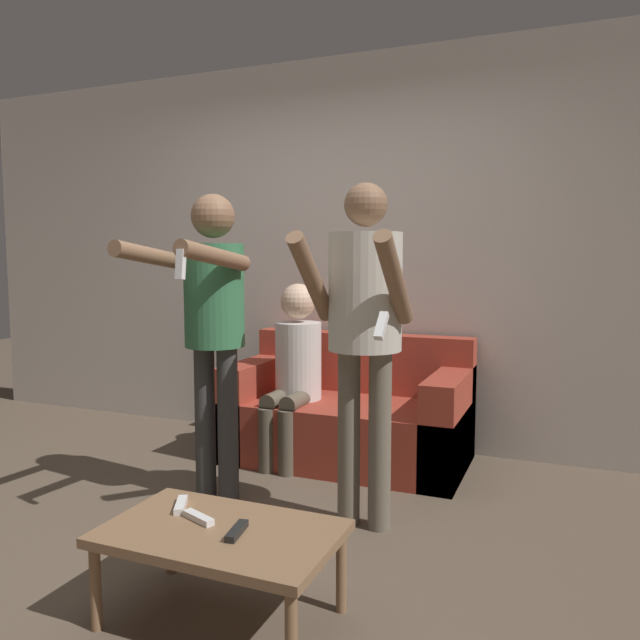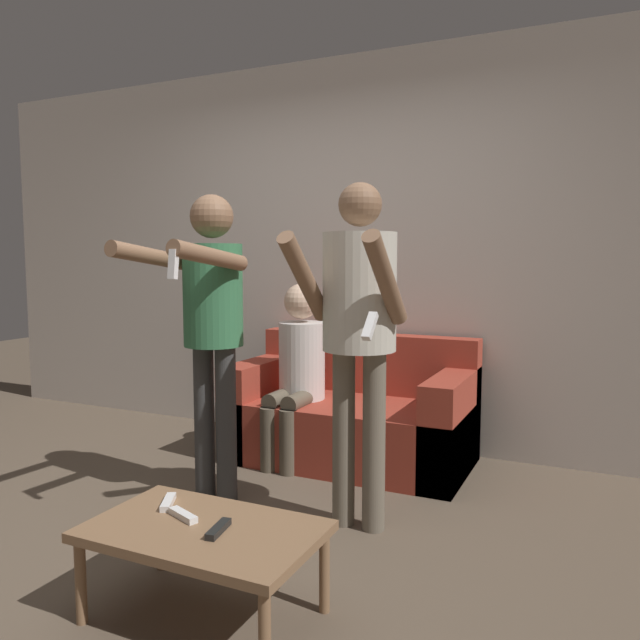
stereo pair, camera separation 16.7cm
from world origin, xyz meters
name	(u,v)px [view 1 (the left image)]	position (x,y,z in m)	size (l,w,h in m)	color
ground_plane	(195,545)	(0.00, 0.00, 0.00)	(14.00, 14.00, 0.00)	brown
wall_back	(339,252)	(0.00, 1.86, 1.35)	(6.40, 0.06, 2.70)	beige
couch	(349,417)	(0.23, 1.43, 0.28)	(1.52, 0.80, 0.80)	#9E3828
person_standing_left	(212,312)	(-0.18, 0.47, 1.03)	(0.44, 0.73, 1.64)	#383838
person_standing_right	(364,314)	(0.65, 0.48, 1.05)	(0.47, 0.61, 1.66)	#6B6051
person_seated	(295,365)	(-0.08, 1.27, 0.63)	(0.30, 0.52, 1.15)	brown
coffee_table	(221,539)	(0.43, -0.47, 0.31)	(0.84, 0.52, 0.35)	#846042
remote_near	(237,531)	(0.51, -0.48, 0.36)	(0.06, 0.15, 0.02)	black
remote_mid	(198,518)	(0.32, -0.44, 0.36)	(0.15, 0.09, 0.02)	white
remote_far	(181,505)	(0.19, -0.36, 0.36)	(0.10, 0.15, 0.02)	white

